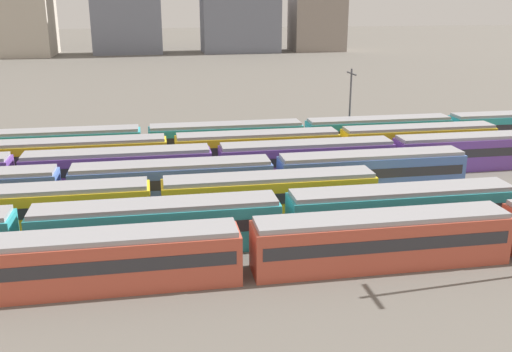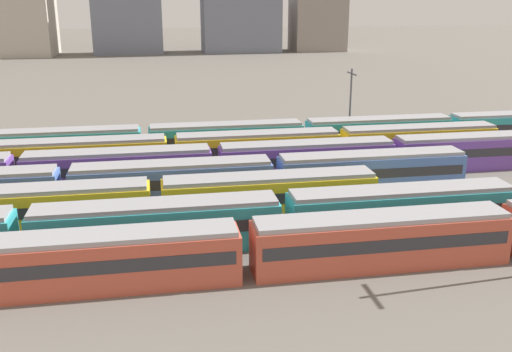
{
  "view_description": "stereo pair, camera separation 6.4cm",
  "coord_description": "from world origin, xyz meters",
  "px_view_note": "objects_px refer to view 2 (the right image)",
  "views": [
    {
      "loc": [
        18.36,
        -34.6,
        18.0
      ],
      "look_at": [
        27.27,
        15.6,
        2.04
      ],
      "focal_mm": 40.51,
      "sensor_mm": 36.0,
      "label": 1
    },
    {
      "loc": [
        18.42,
        -34.62,
        18.0
      ],
      "look_at": [
        27.27,
        15.6,
        2.04
      ],
      "focal_mm": 40.51,
      "sensor_mm": 36.0,
      "label": 2
    }
  ],
  "objects_px": {
    "train_track_3": "(173,182)",
    "train_track_4": "(307,159)",
    "train_track_0": "(506,231)",
    "train_track_1": "(157,226)",
    "train_track_5": "(171,152)",
    "train_track_2": "(35,209)",
    "train_track_6": "(226,139)",
    "catenary_pole_1": "(350,102)"
  },
  "relations": [
    {
      "from": "train_track_3",
      "to": "train_track_4",
      "type": "height_order",
      "value": "same"
    },
    {
      "from": "train_track_0",
      "to": "train_track_4",
      "type": "height_order",
      "value": "same"
    },
    {
      "from": "train_track_1",
      "to": "train_track_5",
      "type": "height_order",
      "value": "same"
    },
    {
      "from": "train_track_3",
      "to": "train_track_4",
      "type": "relative_size",
      "value": 0.6
    },
    {
      "from": "train_track_2",
      "to": "train_track_5",
      "type": "distance_m",
      "value": 19.22
    },
    {
      "from": "train_track_6",
      "to": "catenary_pole_1",
      "type": "bearing_deg",
      "value": 10.95
    },
    {
      "from": "train_track_5",
      "to": "train_track_6",
      "type": "height_order",
      "value": "same"
    },
    {
      "from": "train_track_5",
      "to": "train_track_3",
      "type": "bearing_deg",
      "value": -91.23
    },
    {
      "from": "train_track_1",
      "to": "train_track_6",
      "type": "relative_size",
      "value": 0.6
    },
    {
      "from": "catenary_pole_1",
      "to": "train_track_1",
      "type": "bearing_deg",
      "value": -130.13
    },
    {
      "from": "train_track_3",
      "to": "train_track_6",
      "type": "distance_m",
      "value": 17.04
    },
    {
      "from": "train_track_3",
      "to": "train_track_6",
      "type": "relative_size",
      "value": 0.6
    },
    {
      "from": "train_track_5",
      "to": "catenary_pole_1",
      "type": "relative_size",
      "value": 7.97
    },
    {
      "from": "train_track_2",
      "to": "train_track_5",
      "type": "height_order",
      "value": "same"
    },
    {
      "from": "train_track_2",
      "to": "train_track_4",
      "type": "relative_size",
      "value": 0.6
    },
    {
      "from": "train_track_0",
      "to": "train_track_1",
      "type": "height_order",
      "value": "same"
    },
    {
      "from": "train_track_3",
      "to": "train_track_2",
      "type": "bearing_deg",
      "value": -154.7
    },
    {
      "from": "train_track_6",
      "to": "train_track_5",
      "type": "bearing_deg",
      "value": -141.89
    },
    {
      "from": "train_track_2",
      "to": "train_track_5",
      "type": "relative_size",
      "value": 0.75
    },
    {
      "from": "train_track_6",
      "to": "train_track_4",
      "type": "bearing_deg",
      "value": -56.0
    },
    {
      "from": "train_track_1",
      "to": "train_track_4",
      "type": "xyz_separation_m",
      "value": [
        15.38,
        15.6,
        0.0
      ]
    },
    {
      "from": "train_track_4",
      "to": "train_track_1",
      "type": "bearing_deg",
      "value": -134.6
    },
    {
      "from": "train_track_4",
      "to": "catenary_pole_1",
      "type": "relative_size",
      "value": 9.99
    },
    {
      "from": "train_track_4",
      "to": "train_track_5",
      "type": "distance_m",
      "value": 14.6
    },
    {
      "from": "train_track_5",
      "to": "train_track_0",
      "type": "bearing_deg",
      "value": -48.64
    },
    {
      "from": "train_track_1",
      "to": "train_track_6",
      "type": "distance_m",
      "value": 27.31
    },
    {
      "from": "train_track_1",
      "to": "train_track_3",
      "type": "height_order",
      "value": "same"
    },
    {
      "from": "train_track_3",
      "to": "catenary_pole_1",
      "type": "height_order",
      "value": "catenary_pole_1"
    },
    {
      "from": "train_track_4",
      "to": "train_track_5",
      "type": "height_order",
      "value": "same"
    },
    {
      "from": "train_track_1",
      "to": "train_track_6",
      "type": "height_order",
      "value": "same"
    },
    {
      "from": "train_track_2",
      "to": "train_track_0",
      "type": "bearing_deg",
      "value": -16.95
    },
    {
      "from": "train_track_0",
      "to": "train_track_4",
      "type": "relative_size",
      "value": 1.2
    },
    {
      "from": "train_track_6",
      "to": "catenary_pole_1",
      "type": "xyz_separation_m",
      "value": [
        16.18,
        3.13,
        3.32
      ]
    },
    {
      "from": "train_track_3",
      "to": "train_track_6",
      "type": "xyz_separation_m",
      "value": [
        6.85,
        15.6,
        0.0
      ]
    },
    {
      "from": "train_track_3",
      "to": "train_track_6",
      "type": "height_order",
      "value": "same"
    },
    {
      "from": "train_track_4",
      "to": "catenary_pole_1",
      "type": "xyz_separation_m",
      "value": [
        9.17,
        13.53,
        3.32
      ]
    },
    {
      "from": "train_track_2",
      "to": "train_track_3",
      "type": "relative_size",
      "value": 1.0
    },
    {
      "from": "train_track_3",
      "to": "catenary_pole_1",
      "type": "xyz_separation_m",
      "value": [
        23.04,
        18.73,
        3.32
      ]
    },
    {
      "from": "train_track_0",
      "to": "train_track_2",
      "type": "height_order",
      "value": "same"
    },
    {
      "from": "train_track_1",
      "to": "train_track_5",
      "type": "relative_size",
      "value": 0.75
    },
    {
      "from": "train_track_1",
      "to": "train_track_3",
      "type": "xyz_separation_m",
      "value": [
        1.52,
        10.4,
        0.0
      ]
    },
    {
      "from": "train_track_2",
      "to": "catenary_pole_1",
      "type": "xyz_separation_m",
      "value": [
        34.04,
        23.93,
        3.32
      ]
    }
  ]
}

